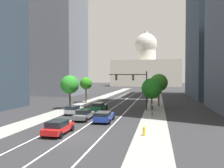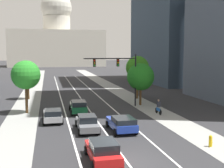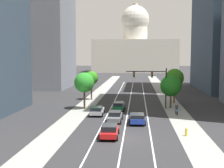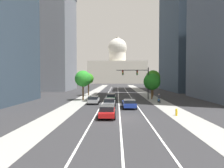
% 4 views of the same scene
% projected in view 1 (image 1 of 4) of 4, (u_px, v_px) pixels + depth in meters
% --- Properties ---
extents(ground_plane, '(400.00, 400.00, 0.00)m').
position_uv_depth(ground_plane, '(127.00, 99.00, 60.98)').
color(ground_plane, '#2B2B2D').
extents(sidewalk_left, '(3.46, 130.00, 0.01)m').
position_uv_depth(sidewalk_left, '(95.00, 100.00, 57.68)').
color(sidewalk_left, gray).
rests_on(sidewalk_left, ground).
extents(sidewalk_right, '(3.46, 130.00, 0.01)m').
position_uv_depth(sidewalk_right, '(156.00, 101.00, 54.50)').
color(sidewalk_right, gray).
rests_on(sidewalk_right, ground).
extents(lane_stripe_left, '(0.16, 90.00, 0.01)m').
position_uv_depth(lane_stripe_left, '(103.00, 105.00, 46.92)').
color(lane_stripe_left, white).
rests_on(lane_stripe_left, ground).
extents(lane_stripe_center, '(0.16, 90.00, 0.01)m').
position_uv_depth(lane_stripe_center, '(117.00, 105.00, 46.30)').
color(lane_stripe_center, white).
rests_on(lane_stripe_center, ground).
extents(lane_stripe_right, '(0.16, 90.00, 0.01)m').
position_uv_depth(lane_stripe_right, '(132.00, 106.00, 45.68)').
color(lane_stripe_right, white).
rests_on(lane_stripe_right, ground).
extents(office_tower_far_left, '(15.46, 19.38, 38.29)m').
position_uv_depth(office_tower_far_left, '(59.00, 39.00, 76.71)').
color(office_tower_far_left, gray).
rests_on(office_tower_far_left, ground).
extents(capitol_building, '(46.18, 22.26, 37.82)m').
position_uv_depth(capitol_building, '(146.00, 68.00, 154.32)').
color(capitol_building, beige).
rests_on(capitol_building, ground).
extents(car_red, '(2.04, 4.36, 1.46)m').
position_uv_depth(car_red, '(58.00, 127.00, 22.39)').
color(car_red, red).
rests_on(car_red, ground).
extents(car_blue, '(2.21, 4.49, 1.40)m').
position_uv_depth(car_blue, '(104.00, 116.00, 28.67)').
color(car_blue, '#1E389E').
rests_on(car_blue, ground).
extents(car_green, '(2.01, 4.53, 1.53)m').
position_uv_depth(car_green, '(99.00, 106.00, 38.03)').
color(car_green, '#14512D').
rests_on(car_green, ground).
extents(car_silver, '(2.05, 4.19, 1.42)m').
position_uv_depth(car_silver, '(74.00, 110.00, 34.70)').
color(car_silver, '#B2B5BA').
rests_on(car_silver, ground).
extents(car_gray, '(2.00, 4.73, 1.45)m').
position_uv_depth(car_gray, '(84.00, 114.00, 30.18)').
color(car_gray, slate).
rests_on(car_gray, ground).
extents(traffic_signal_mast, '(6.93, 0.39, 6.91)m').
position_uv_depth(traffic_signal_mast, '(135.00, 83.00, 39.66)').
color(traffic_signal_mast, black).
rests_on(traffic_signal_mast, ground).
extents(fire_hydrant, '(0.26, 0.35, 0.91)m').
position_uv_depth(fire_hydrant, '(144.00, 131.00, 21.94)').
color(fire_hydrant, yellow).
rests_on(fire_hydrant, ground).
extents(cyclist, '(0.38, 1.70, 1.72)m').
position_uv_depth(cyclist, '(152.00, 110.00, 33.66)').
color(cyclist, black).
rests_on(cyclist, ground).
extents(street_tree_near_left, '(2.81, 2.81, 5.89)m').
position_uv_depth(street_tree_near_left, '(86.00, 83.00, 50.97)').
color(street_tree_near_left, '#51381E').
rests_on(street_tree_near_left, ground).
extents(street_tree_far_right, '(3.68, 3.68, 5.69)m').
position_uv_depth(street_tree_far_right, '(152.00, 88.00, 39.66)').
color(street_tree_far_right, '#51381E').
rests_on(street_tree_far_right, ground).
extents(street_tree_near_right, '(3.56, 3.56, 6.56)m').
position_uv_depth(street_tree_near_right, '(159.00, 83.00, 44.85)').
color(street_tree_near_right, '#51381E').
rests_on(street_tree_near_right, ground).
extents(street_tree_mid_left, '(3.39, 3.39, 6.21)m').
position_uv_depth(street_tree_mid_left, '(70.00, 85.00, 40.47)').
color(street_tree_mid_left, '#51381E').
rests_on(street_tree_mid_left, ground).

